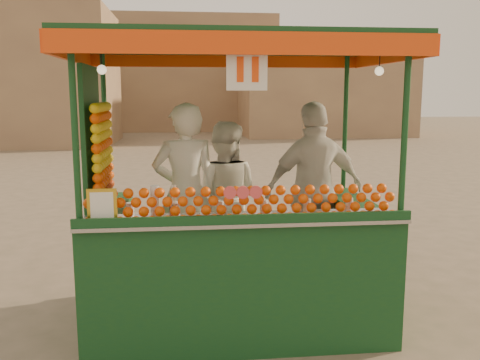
{
  "coord_description": "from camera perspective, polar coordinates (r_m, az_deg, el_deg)",
  "views": [
    {
      "loc": [
        -0.85,
        -4.97,
        2.29
      ],
      "look_at": [
        -0.28,
        0.15,
        1.43
      ],
      "focal_mm": 38.87,
      "sensor_mm": 36.0,
      "label": 1
    }
  ],
  "objects": [
    {
      "name": "vendor_right",
      "position": [
        5.64,
        8.18,
        -1.06
      ],
      "size": [
        1.17,
        0.64,
        1.89
      ],
      "rotation": [
        0.0,
        0.0,
        3.31
      ],
      "color": "silver",
      "rests_on": "ground"
    },
    {
      "name": "vendor_middle",
      "position": [
        5.7,
        -1.79,
        -1.96
      ],
      "size": [
        0.94,
        0.81,
        1.67
      ],
      "rotation": [
        0.0,
        0.0,
        2.89
      ],
      "color": "white",
      "rests_on": "ground"
    },
    {
      "name": "building_right",
      "position": [
        30.01,
        8.97,
        9.74
      ],
      "size": [
        9.0,
        6.0,
        5.0
      ],
      "primitive_type": "cube",
      "color": "#A0805B",
      "rests_on": "ground"
    },
    {
      "name": "ground",
      "position": [
        5.54,
        3.2,
        -15.0
      ],
      "size": [
        90.0,
        90.0,
        0.0
      ],
      "primitive_type": "plane",
      "color": "brown",
      "rests_on": "ground"
    },
    {
      "name": "building_center",
      "position": [
        35.01,
        -8.36,
        11.34
      ],
      "size": [
        14.0,
        7.0,
        7.0
      ],
      "primitive_type": "cube",
      "color": "#A0805B",
      "rests_on": "ground"
    },
    {
      "name": "building_left",
      "position": [
        26.27,
        -24.8,
        10.15
      ],
      "size": [
        10.0,
        6.0,
        6.0
      ],
      "primitive_type": "cube",
      "color": "#A0805B",
      "rests_on": "ground"
    },
    {
      "name": "vendor_left",
      "position": [
        5.45,
        -6.0,
        -1.45
      ],
      "size": [
        0.72,
        0.5,
        1.88
      ],
      "rotation": [
        0.0,
        0.0,
        3.22
      ],
      "color": "white",
      "rests_on": "ground"
    },
    {
      "name": "juice_cart",
      "position": [
        5.1,
        -1.19,
        -6.19
      ],
      "size": [
        3.09,
        2.0,
        2.8
      ],
      "color": "#103D1F",
      "rests_on": "ground"
    }
  ]
}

